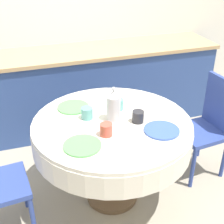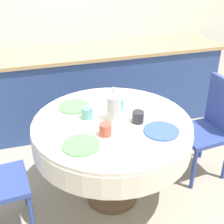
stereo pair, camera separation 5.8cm
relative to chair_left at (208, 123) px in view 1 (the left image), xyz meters
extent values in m
plane|color=#9E937F|center=(-0.95, -0.10, -0.52)|extent=(12.00, 12.00, 0.00)
cube|color=silver|center=(-0.95, 1.54, 0.78)|extent=(7.00, 0.05, 2.60)
cube|color=#2D4784|center=(-0.95, 1.20, -0.08)|extent=(3.20, 0.60, 0.88)
cube|color=tan|center=(-0.95, 1.20, 0.38)|extent=(3.24, 0.64, 0.04)
cylinder|color=brown|center=(-0.95, -0.10, -0.50)|extent=(0.44, 0.44, 0.04)
cylinder|color=brown|center=(-0.95, -0.10, -0.22)|extent=(0.11, 0.11, 0.52)
cylinder|color=silver|center=(-0.95, -0.10, 0.13)|extent=(1.23, 1.23, 0.18)
cylinder|color=silver|center=(-0.95, -0.10, 0.24)|extent=(1.22, 1.22, 0.03)
cube|color=#2D428E|center=(-0.08, -0.01, -0.08)|extent=(0.44, 0.44, 0.04)
cube|color=#2D428E|center=(0.10, 0.01, 0.18)|extent=(0.07, 0.38, 0.48)
cylinder|color=#2D428E|center=(-0.24, -0.20, -0.31)|extent=(0.04, 0.04, 0.42)
cylinder|color=#2D428E|center=(-0.27, 0.15, -0.31)|extent=(0.04, 0.04, 0.42)
cylinder|color=#2D428E|center=(0.12, -0.17, -0.31)|extent=(0.04, 0.04, 0.42)
cylinder|color=#2D428E|center=(0.08, 0.19, -0.31)|extent=(0.04, 0.04, 0.42)
cylinder|color=#2D428E|center=(-1.67, 0.01, -0.31)|extent=(0.04, 0.04, 0.42)
cylinder|color=#2D428E|center=(-1.64, -0.34, -0.31)|extent=(0.04, 0.04, 0.42)
cylinder|color=#5BA85B|center=(-1.25, -0.35, 0.26)|extent=(0.26, 0.26, 0.01)
cylinder|color=#CC4C3D|center=(-1.05, -0.27, 0.30)|extent=(0.09, 0.09, 0.09)
cylinder|color=#3856AD|center=(-0.66, -0.34, 0.26)|extent=(0.26, 0.26, 0.01)
cylinder|color=#28282D|center=(-0.77, -0.17, 0.30)|extent=(0.09, 0.09, 0.09)
cylinder|color=#5BA85B|center=(-1.19, 0.21, 0.26)|extent=(0.26, 0.26, 0.01)
cylinder|color=#5BA39E|center=(-1.12, 0.00, 0.30)|extent=(0.09, 0.09, 0.09)
cylinder|color=white|center=(-0.66, 0.15, 0.26)|extent=(0.26, 0.26, 0.01)
cylinder|color=#5BA39E|center=(-0.85, 0.07, 0.30)|extent=(0.09, 0.09, 0.09)
cylinder|color=#B2B2B7|center=(-0.94, -0.08, 0.35)|extent=(0.10, 0.10, 0.20)
cone|color=#B2B2B7|center=(-0.94, -0.08, 0.47)|extent=(0.09, 0.09, 0.05)
sphere|color=#B2B2B7|center=(-0.94, -0.08, 0.51)|extent=(0.03, 0.03, 0.03)
camera|label=1|loc=(-1.59, -2.04, 1.47)|focal=50.00mm
camera|label=2|loc=(-1.53, -2.05, 1.47)|focal=50.00mm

